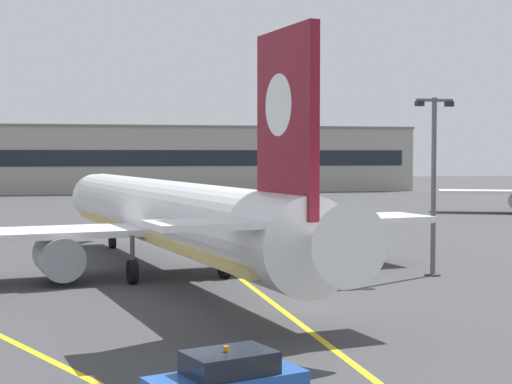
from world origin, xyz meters
The scene contains 7 objects.
ground_plane centered at (0.00, 0.00, 0.00)m, with size 400.00×400.00×0.00m, color #3D3D3F.
taxiway_centreline centered at (0.00, 30.00, 0.00)m, with size 0.30×180.00×0.01m, color yellow.
airliner_foreground centered at (-3.83, 10.95, 3.37)m, with size 32.35×41.35×11.65m.
apron_lamp_post centered at (10.76, 7.86, 5.32)m, with size 2.24×0.90×10.07m.
service_car_third centered at (-5.20, -13.43, 0.77)m, with size 4.55×3.04×1.79m.
safety_cone_by_nose_gear centered at (-2.49, 26.66, 0.26)m, with size 0.44×0.44×0.55m.
terminal_building centered at (-3.81, 113.23, 6.03)m, with size 115.06×12.40×12.04m.
Camera 1 is at (-9.17, -34.27, 6.88)m, focal length 56.67 mm.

